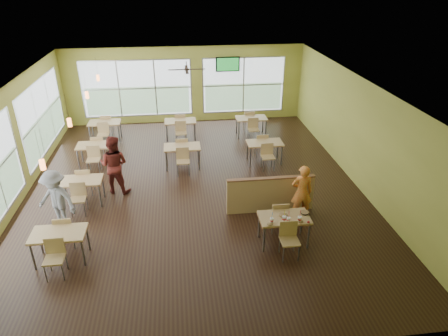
{
  "coord_description": "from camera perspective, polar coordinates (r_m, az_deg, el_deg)",
  "views": [
    {
      "loc": [
        -0.4,
        -10.71,
        6.06
      ],
      "look_at": [
        0.78,
        -1.14,
        1.19
      ],
      "focal_mm": 32.0,
      "sensor_mm": 36.0,
      "label": 1
    }
  ],
  "objects": [
    {
      "name": "patron_maroon",
      "position": [
        12.13,
        -15.43,
        0.48
      ],
      "size": [
        1.02,
        0.89,
        1.78
      ],
      "primitive_type": "imported",
      "rotation": [
        0.0,
        0.0,
        2.85
      ],
      "color": "#5C1D17",
      "rests_on": "floor"
    },
    {
      "name": "half_wall_divider",
      "position": [
        10.98,
        6.63,
        -3.74
      ],
      "size": [
        2.4,
        0.14,
        1.04
      ],
      "color": "tan",
      "rests_on": "floor"
    },
    {
      "name": "tv_backwall",
      "position": [
        17.14,
        0.53,
        14.61
      ],
      "size": [
        1.0,
        0.07,
        0.6
      ],
      "color": "black",
      "rests_on": "wall_back"
    },
    {
      "name": "wrapper_mid",
      "position": [
        9.68,
        8.45,
        -6.65
      ],
      "size": [
        0.27,
        0.25,
        0.05
      ],
      "primitive_type": "ellipsoid",
      "rotation": [
        0.0,
        0.0,
        -0.31
      ],
      "color": "olive",
      "rests_on": "main_table"
    },
    {
      "name": "food_basket",
      "position": [
        9.86,
        11.46,
        -6.26
      ],
      "size": [
        0.22,
        0.22,
        0.05
      ],
      "color": "black",
      "rests_on": "main_table"
    },
    {
      "name": "cup_red_far",
      "position": [
        9.53,
        10.76,
        -7.16
      ],
      "size": [
        0.1,
        0.1,
        0.36
      ],
      "color": "white",
      "rests_on": "main_table"
    },
    {
      "name": "main_table",
      "position": [
        9.74,
        8.59,
        -7.49
      ],
      "size": [
        1.22,
        1.52,
        0.87
      ],
      "color": "tan",
      "rests_on": "floor"
    },
    {
      "name": "cup_red_near",
      "position": [
        9.46,
        9.19,
        -7.3
      ],
      "size": [
        0.1,
        0.1,
        0.35
      ],
      "color": "white",
      "rests_on": "main_table"
    },
    {
      "name": "man_plaid",
      "position": [
        10.7,
        11.05,
        -3.4
      ],
      "size": [
        0.59,
        0.41,
        1.55
      ],
      "primitive_type": "imported",
      "rotation": [
        0.0,
        0.0,
        3.06
      ],
      "color": "#F0491A",
      "rests_on": "floor"
    },
    {
      "name": "cup_blue",
      "position": [
        9.4,
        6.85,
        -7.42
      ],
      "size": [
        0.09,
        0.09,
        0.31
      ],
      "color": "white",
      "rests_on": "main_table"
    },
    {
      "name": "ketchup_cup",
      "position": [
        9.56,
        11.97,
        -7.57
      ],
      "size": [
        0.06,
        0.06,
        0.02
      ],
      "primitive_type": "cylinder",
      "color": "maroon",
      "rests_on": "main_table"
    },
    {
      "name": "pendant_lights",
      "position": [
        12.27,
        -20.07,
        8.04
      ],
      "size": [
        0.11,
        7.31,
        0.86
      ],
      "color": "#2D2119",
      "rests_on": "ceiling"
    },
    {
      "name": "room",
      "position": [
        11.61,
        -4.51,
        4.09
      ],
      "size": [
        12.0,
        12.04,
        3.2
      ],
      "color": "black",
      "rests_on": "ground"
    },
    {
      "name": "patron_grey",
      "position": [
        10.96,
        -22.86,
        -4.21
      ],
      "size": [
        1.2,
        0.98,
        1.62
      ],
      "primitive_type": "imported",
      "rotation": [
        0.0,
        0.0,
        -0.42
      ],
      "color": "slate",
      "rests_on": "floor"
    },
    {
      "name": "window_bays",
      "position": [
        14.71,
        -15.58,
        7.61
      ],
      "size": [
        9.24,
        10.24,
        2.38
      ],
      "color": "white",
      "rests_on": "room"
    },
    {
      "name": "wrapper_right",
      "position": [
        9.55,
        10.89,
        -7.49
      ],
      "size": [
        0.13,
        0.12,
        0.03
      ],
      "primitive_type": "ellipsoid",
      "rotation": [
        0.0,
        0.0,
        0.06
      ],
      "color": "olive",
      "rests_on": "main_table"
    },
    {
      "name": "wrapper_left",
      "position": [
        9.34,
        6.58,
        -7.97
      ],
      "size": [
        0.15,
        0.13,
        0.04
      ],
      "primitive_type": "ellipsoid",
      "rotation": [
        0.0,
        0.0,
        0.04
      ],
      "color": "olive",
      "rests_on": "main_table"
    },
    {
      "name": "ceiling_fan",
      "position": [
        14.07,
        -5.37,
        13.86
      ],
      "size": [
        1.25,
        1.25,
        0.29
      ],
      "color": "#2D2119",
      "rests_on": "ceiling"
    },
    {
      "name": "cup_yellow",
      "position": [
        9.47,
        8.59,
        -7.16
      ],
      "size": [
        0.1,
        0.1,
        0.36
      ],
      "color": "white",
      "rests_on": "main_table"
    },
    {
      "name": "dining_tables",
      "position": [
        13.58,
        -9.17,
        2.83
      ],
      "size": [
        6.92,
        8.72,
        0.87
      ],
      "color": "tan",
      "rests_on": "floor"
    }
  ]
}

